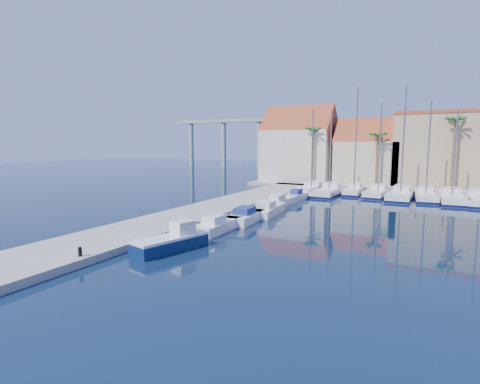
% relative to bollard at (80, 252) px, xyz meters
% --- Properties ---
extents(ground, '(260.00, 260.00, 0.00)m').
position_rel_bollard_xyz_m(ground, '(6.60, 3.13, -0.78)').
color(ground, black).
rests_on(ground, ground).
extents(quay_west, '(6.00, 77.00, 0.50)m').
position_rel_bollard_xyz_m(quay_west, '(-2.40, 16.63, -0.53)').
color(quay_west, gray).
rests_on(quay_west, ground).
extents(shore_north, '(54.00, 16.00, 0.50)m').
position_rel_bollard_xyz_m(shore_north, '(16.60, 51.13, -0.53)').
color(shore_north, gray).
rests_on(shore_north, ground).
extents(bollard, '(0.23, 0.23, 0.57)m').
position_rel_bollard_xyz_m(bollard, '(0.00, 0.00, 0.00)').
color(bollard, black).
rests_on(bollard, quay_west).
extents(fishing_boat, '(3.10, 5.64, 1.88)m').
position_rel_bollard_xyz_m(fishing_boat, '(2.96, 5.07, -0.16)').
color(fishing_boat, '#0D224E').
rests_on(fishing_boat, ground).
extents(motorboat_west_0, '(1.96, 5.72, 1.40)m').
position_rel_bollard_xyz_m(motorboat_west_0, '(2.81, 11.18, -0.28)').
color(motorboat_west_0, white).
rests_on(motorboat_west_0, ground).
extents(motorboat_west_1, '(2.51, 6.51, 1.40)m').
position_rel_bollard_xyz_m(motorboat_west_1, '(3.15, 16.02, -0.28)').
color(motorboat_west_1, white).
rests_on(motorboat_west_1, ground).
extents(motorboat_west_2, '(2.75, 6.78, 1.40)m').
position_rel_bollard_xyz_m(motorboat_west_2, '(3.47, 20.08, -0.28)').
color(motorboat_west_2, white).
rests_on(motorboat_west_2, ground).
extents(motorboat_west_3, '(2.20, 5.85, 1.40)m').
position_rel_bollard_xyz_m(motorboat_west_3, '(2.63, 25.38, -0.28)').
color(motorboat_west_3, white).
rests_on(motorboat_west_3, ground).
extents(motorboat_west_4, '(1.85, 5.12, 1.40)m').
position_rel_bollard_xyz_m(motorboat_west_4, '(2.89, 31.16, -0.28)').
color(motorboat_west_4, white).
rests_on(motorboat_west_4, ground).
extents(sailboat_0, '(3.39, 11.97, 12.08)m').
position_rel_bollard_xyz_m(sailboat_0, '(2.62, 38.82, -0.23)').
color(sailboat_0, white).
rests_on(sailboat_0, ground).
extents(sailboat_1, '(3.26, 11.83, 11.69)m').
position_rel_bollard_xyz_m(sailboat_1, '(5.34, 38.56, -0.23)').
color(sailboat_1, white).
rests_on(sailboat_1, ground).
extents(sailboat_2, '(2.41, 8.23, 14.92)m').
position_rel_bollard_xyz_m(sailboat_2, '(8.39, 40.24, -0.11)').
color(sailboat_2, white).
rests_on(sailboat_2, ground).
extents(sailboat_3, '(3.02, 9.35, 12.61)m').
position_rel_bollard_xyz_m(sailboat_3, '(11.74, 39.64, -0.18)').
color(sailboat_3, white).
rests_on(sailboat_3, ground).
extents(sailboat_4, '(2.98, 10.86, 14.66)m').
position_rel_bollard_xyz_m(sailboat_4, '(14.68, 38.79, -0.19)').
color(sailboat_4, white).
rests_on(sailboat_4, ground).
extents(sailboat_5, '(3.29, 9.60, 12.52)m').
position_rel_bollard_xyz_m(sailboat_5, '(17.58, 39.01, -0.19)').
color(sailboat_5, white).
rests_on(sailboat_5, ground).
extents(sailboat_6, '(3.63, 11.37, 11.26)m').
position_rel_bollard_xyz_m(sailboat_6, '(20.53, 38.90, -0.23)').
color(sailboat_6, white).
rests_on(sailboat_6, ground).
extents(sailboat_7, '(2.94, 10.86, 12.82)m').
position_rel_bollard_xyz_m(sailboat_7, '(23.54, 38.53, -0.21)').
color(sailboat_7, white).
rests_on(sailboat_7, ground).
extents(building_0, '(12.30, 9.00, 13.50)m').
position_rel_bollard_xyz_m(building_0, '(-3.40, 50.13, 5.74)').
color(building_0, beige).
rests_on(building_0, shore_north).
extents(building_1, '(10.30, 8.00, 11.00)m').
position_rel_bollard_xyz_m(building_1, '(8.60, 50.13, 4.51)').
color(building_1, '#CBB48F').
rests_on(building_1, shore_north).
extents(building_2, '(14.20, 10.20, 11.50)m').
position_rel_bollard_xyz_m(building_2, '(19.60, 51.13, 5.47)').
color(building_2, tan).
rests_on(building_2, shore_north).
extents(palm_0, '(2.60, 2.60, 10.15)m').
position_rel_bollard_xyz_m(palm_0, '(0.60, 45.13, 8.30)').
color(palm_0, brown).
rests_on(palm_0, shore_north).
extents(palm_1, '(2.60, 2.60, 9.15)m').
position_rel_bollard_xyz_m(palm_1, '(10.60, 45.13, 7.35)').
color(palm_1, brown).
rests_on(palm_1, shore_north).
extents(palm_2, '(2.60, 2.60, 11.15)m').
position_rel_bollard_xyz_m(palm_2, '(20.60, 45.13, 9.23)').
color(palm_2, brown).
rests_on(palm_2, shore_north).
extents(viaduct, '(48.00, 2.20, 14.45)m').
position_rel_bollard_xyz_m(viaduct, '(-32.47, 85.13, 9.46)').
color(viaduct, '#9E9E99').
rests_on(viaduct, ground).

